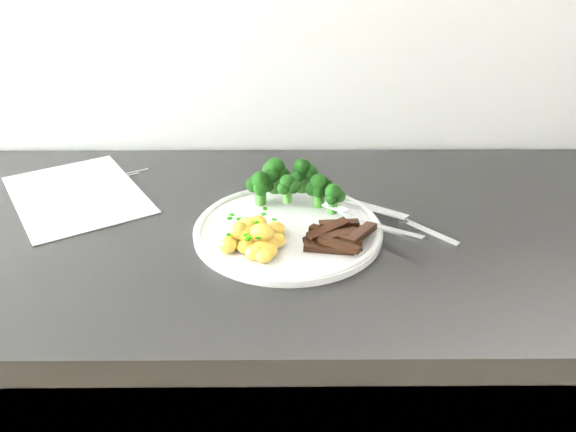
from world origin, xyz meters
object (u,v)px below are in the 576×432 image
object	(u,v)px
potatoes	(255,237)
fork	(374,223)
beef_strips	(336,237)
broccoli	(293,181)
plate	(288,229)
knife	(413,227)
recipe_paper	(77,194)

from	to	relation	value
potatoes	fork	xyz separation A→B (m)	(0.18, 0.05, -0.01)
beef_strips	broccoli	bearing A→B (deg)	115.75
plate	broccoli	size ratio (longest dim) A/B	1.81
plate	beef_strips	xyz separation A→B (m)	(0.07, -0.04, 0.01)
beef_strips	fork	world-z (taller)	beef_strips
beef_strips	fork	size ratio (longest dim) A/B	0.78
potatoes	fork	distance (m)	0.18
fork	knife	distance (m)	0.06
beef_strips	plate	bearing A→B (deg)	147.06
potatoes	broccoli	bearing A→B (deg)	67.91
potatoes	beef_strips	distance (m)	0.12
plate	knife	xyz separation A→B (m)	(0.19, 0.00, 0.00)
plate	broccoli	distance (m)	0.09
broccoli	recipe_paper	bearing A→B (deg)	172.05
plate	fork	xyz separation A→B (m)	(0.13, -0.00, 0.01)
recipe_paper	potatoes	size ratio (longest dim) A/B	3.15
recipe_paper	beef_strips	xyz separation A→B (m)	(0.43, -0.18, 0.02)
broccoli	beef_strips	size ratio (longest dim) A/B	1.43
knife	plate	bearing A→B (deg)	-178.64
recipe_paper	knife	distance (m)	0.57
broccoli	knife	world-z (taller)	broccoli
knife	beef_strips	bearing A→B (deg)	-157.84
beef_strips	fork	xyz separation A→B (m)	(0.06, 0.04, -0.00)
recipe_paper	potatoes	bearing A→B (deg)	-30.74
recipe_paper	beef_strips	world-z (taller)	beef_strips
broccoli	potatoes	xyz separation A→B (m)	(-0.06, -0.14, -0.02)
plate	knife	distance (m)	0.19
recipe_paper	beef_strips	size ratio (longest dim) A/B	3.08
recipe_paper	potatoes	world-z (taller)	potatoes
potatoes	knife	xyz separation A→B (m)	(0.24, 0.06, -0.02)
plate	broccoli	bearing A→B (deg)	84.31
broccoli	knife	bearing A→B (deg)	-22.96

